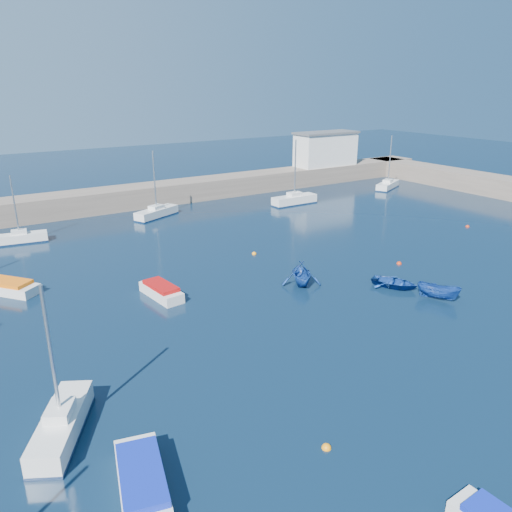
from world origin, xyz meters
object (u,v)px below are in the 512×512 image
sailboat_7 (294,200)px  dinghy_center (395,283)px  harbor_office (326,150)px  sailboat_5 (20,238)px  motorboat_1 (161,291)px  motorboat_2 (7,287)px  sailboat_8 (388,185)px  sailboat_6 (157,212)px  sailboat_1 (62,424)px  dinghy_right (439,292)px  motorboat_0 (142,483)px  dinghy_left (301,273)px

sailboat_7 → dinghy_center: bearing=158.3°
harbor_office → sailboat_5: harbor_office is taller
motorboat_1 → motorboat_2: 11.89m
sailboat_8 → dinghy_center: size_ratio=2.22×
harbor_office → motorboat_1: harbor_office is taller
motorboat_2 → dinghy_center: size_ratio=1.37×
motorboat_2 → sailboat_6: bearing=1.2°
dinghy_center → sailboat_6: bearing=77.3°
sailboat_1 → sailboat_6: size_ratio=0.94×
dinghy_right → motorboat_0: bearing=167.0°
dinghy_center → dinghy_right: 3.51m
dinghy_left → sailboat_8: bearing=62.8°
sailboat_7 → sailboat_8: 18.16m
sailboat_5 → motorboat_0: (-1.30, -37.43, -0.02)m
sailboat_6 → harbor_office: bearing=-103.2°
sailboat_6 → motorboat_0: bearing=131.9°
dinghy_center → sailboat_8: bearing=17.5°
sailboat_1 → dinghy_center: (25.90, 4.06, -0.25)m
motorboat_0 → motorboat_1: motorboat_0 is taller
sailboat_6 → sailboat_5: bearing=72.8°
harbor_office → sailboat_1: 64.94m
sailboat_5 → motorboat_0: bearing=-173.6°
dinghy_right → sailboat_5: bearing=100.7°
motorboat_0 → sailboat_7: bearing=59.8°
sailboat_8 → motorboat_1: (-44.64, -19.47, -0.06)m
motorboat_0 → motorboat_1: size_ratio=1.19×
sailboat_1 → sailboat_6: 39.08m
motorboat_0 → dinghy_right: (24.98, 5.86, 0.09)m
sailboat_1 → motorboat_0: 5.50m
sailboat_1 → dinghy_left: 21.78m
sailboat_1 → sailboat_8: 62.97m
harbor_office → sailboat_5: (-46.89, -8.93, -4.57)m
harbor_office → motorboat_0: 67.03m
sailboat_1 → sailboat_6: bearing=90.4°
sailboat_6 → dinghy_left: sailboat_6 is taller
sailboat_8 → dinghy_center: bearing=108.6°
sailboat_6 → dinghy_right: 34.77m
harbor_office → sailboat_7: 17.68m
dinghy_left → sailboat_1: bearing=-128.3°
dinghy_left → dinghy_right: 10.29m
sailboat_5 → sailboat_8: size_ratio=0.86×
sailboat_8 → motorboat_2: bearing=77.5°
motorboat_0 → sailboat_8: bearing=48.4°
sailboat_8 → dinghy_right: bearing=112.9°
dinghy_right → sailboat_8: bearing=22.0°
sailboat_1 → sailboat_6: sailboat_6 is taller
sailboat_5 → motorboat_2: sailboat_5 is taller
motorboat_1 → motorboat_2: (-9.53, 7.11, -0.01)m
sailboat_7 → dinghy_right: (-9.50, -30.28, -0.03)m
harbor_office → sailboat_5: size_ratio=1.47×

